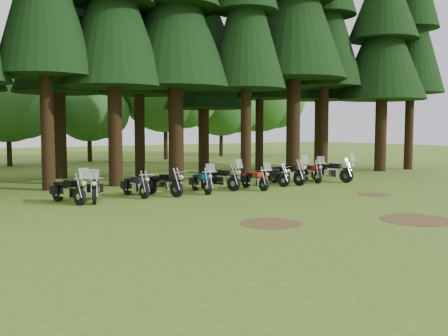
{
  "coord_description": "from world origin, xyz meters",
  "views": [
    {
      "loc": [
        -12.03,
        -13.06,
        2.76
      ],
      "look_at": [
        0.04,
        5.0,
        1.0
      ],
      "focal_mm": 40.0,
      "sensor_mm": 36.0,
      "label": 1
    }
  ],
  "objects_px": {
    "motorcycle_1": "(95,190)",
    "motorcycle_9": "(311,173)",
    "motorcycle_8": "(287,174)",
    "motorcycle_2": "(135,186)",
    "motorcycle_0": "(69,191)",
    "motorcycle_3": "(163,185)",
    "motorcycle_7": "(271,177)",
    "motorcycle_10": "(332,172)",
    "motorcycle_5": "(220,179)",
    "motorcycle_6": "(255,180)",
    "motorcycle_4": "(202,182)"
  },
  "relations": [
    {
      "from": "motorcycle_5",
      "to": "motorcycle_6",
      "type": "height_order",
      "value": "motorcycle_5"
    },
    {
      "from": "motorcycle_10",
      "to": "motorcycle_8",
      "type": "bearing_deg",
      "value": 155.91
    },
    {
      "from": "motorcycle_6",
      "to": "motorcycle_8",
      "type": "relative_size",
      "value": 0.84
    },
    {
      "from": "motorcycle_10",
      "to": "motorcycle_7",
      "type": "bearing_deg",
      "value": 159.66
    },
    {
      "from": "motorcycle_5",
      "to": "motorcycle_0",
      "type": "bearing_deg",
      "value": 164.77
    },
    {
      "from": "motorcycle_0",
      "to": "motorcycle_3",
      "type": "height_order",
      "value": "motorcycle_0"
    },
    {
      "from": "motorcycle_1",
      "to": "motorcycle_8",
      "type": "relative_size",
      "value": 0.86
    },
    {
      "from": "motorcycle_0",
      "to": "motorcycle_4",
      "type": "xyz_separation_m",
      "value": [
        5.59,
        -0.14,
        -0.02
      ]
    },
    {
      "from": "motorcycle_8",
      "to": "motorcycle_10",
      "type": "bearing_deg",
      "value": -15.01
    },
    {
      "from": "motorcycle_1",
      "to": "motorcycle_6",
      "type": "distance_m",
      "value": 7.22
    },
    {
      "from": "motorcycle_4",
      "to": "motorcycle_6",
      "type": "distance_m",
      "value": 2.6
    },
    {
      "from": "motorcycle_0",
      "to": "motorcycle_1",
      "type": "relative_size",
      "value": 1.06
    },
    {
      "from": "motorcycle_0",
      "to": "motorcycle_8",
      "type": "bearing_deg",
      "value": -13.49
    },
    {
      "from": "motorcycle_3",
      "to": "motorcycle_10",
      "type": "relative_size",
      "value": 0.88
    },
    {
      "from": "motorcycle_3",
      "to": "motorcycle_7",
      "type": "height_order",
      "value": "motorcycle_3"
    },
    {
      "from": "motorcycle_2",
      "to": "motorcycle_9",
      "type": "height_order",
      "value": "motorcycle_9"
    },
    {
      "from": "motorcycle_7",
      "to": "motorcycle_8",
      "type": "distance_m",
      "value": 1.11
    },
    {
      "from": "motorcycle_2",
      "to": "motorcycle_6",
      "type": "relative_size",
      "value": 1.01
    },
    {
      "from": "motorcycle_6",
      "to": "motorcycle_8",
      "type": "height_order",
      "value": "motorcycle_8"
    },
    {
      "from": "motorcycle_6",
      "to": "motorcycle_7",
      "type": "relative_size",
      "value": 1.03
    },
    {
      "from": "motorcycle_2",
      "to": "motorcycle_3",
      "type": "distance_m",
      "value": 1.13
    },
    {
      "from": "motorcycle_3",
      "to": "motorcycle_7",
      "type": "xyz_separation_m",
      "value": [
        5.78,
        0.21,
        -0.03
      ]
    },
    {
      "from": "motorcycle_1",
      "to": "motorcycle_9",
      "type": "xyz_separation_m",
      "value": [
        11.51,
        0.49,
        0.02
      ]
    },
    {
      "from": "motorcycle_9",
      "to": "motorcycle_4",
      "type": "bearing_deg",
      "value": -157.51
    },
    {
      "from": "motorcycle_2",
      "to": "motorcycle_5",
      "type": "relative_size",
      "value": 0.91
    },
    {
      "from": "motorcycle_1",
      "to": "motorcycle_3",
      "type": "distance_m",
      "value": 2.88
    },
    {
      "from": "motorcycle_6",
      "to": "motorcycle_7",
      "type": "bearing_deg",
      "value": 26.0
    },
    {
      "from": "motorcycle_3",
      "to": "motorcycle_6",
      "type": "height_order",
      "value": "motorcycle_6"
    },
    {
      "from": "motorcycle_9",
      "to": "motorcycle_10",
      "type": "xyz_separation_m",
      "value": [
        0.95,
        -0.5,
        0.04
      ]
    },
    {
      "from": "motorcycle_0",
      "to": "motorcycle_7",
      "type": "relative_size",
      "value": 1.11
    },
    {
      "from": "motorcycle_9",
      "to": "motorcycle_10",
      "type": "distance_m",
      "value": 1.08
    },
    {
      "from": "motorcycle_2",
      "to": "motorcycle_3",
      "type": "height_order",
      "value": "motorcycle_3"
    },
    {
      "from": "motorcycle_1",
      "to": "motorcycle_3",
      "type": "bearing_deg",
      "value": 21.44
    },
    {
      "from": "motorcycle_0",
      "to": "motorcycle_9",
      "type": "distance_m",
      "value": 12.46
    },
    {
      "from": "motorcycle_8",
      "to": "motorcycle_9",
      "type": "relative_size",
      "value": 1.1
    },
    {
      "from": "motorcycle_0",
      "to": "motorcycle_7",
      "type": "bearing_deg",
      "value": -13.94
    },
    {
      "from": "motorcycle_5",
      "to": "motorcycle_9",
      "type": "height_order",
      "value": "motorcycle_5"
    },
    {
      "from": "motorcycle_1",
      "to": "motorcycle_8",
      "type": "distance_m",
      "value": 9.77
    },
    {
      "from": "motorcycle_3",
      "to": "motorcycle_9",
      "type": "distance_m",
      "value": 8.64
    },
    {
      "from": "motorcycle_0",
      "to": "motorcycle_2",
      "type": "bearing_deg",
      "value": -9.37
    },
    {
      "from": "motorcycle_0",
      "to": "motorcycle_10",
      "type": "height_order",
      "value": "motorcycle_10"
    },
    {
      "from": "motorcycle_8",
      "to": "motorcycle_0",
      "type": "bearing_deg",
      "value": 174.02
    },
    {
      "from": "motorcycle_8",
      "to": "motorcycle_10",
      "type": "height_order",
      "value": "motorcycle_10"
    },
    {
      "from": "motorcycle_8",
      "to": "motorcycle_2",
      "type": "bearing_deg",
      "value": 172.6
    },
    {
      "from": "motorcycle_0",
      "to": "motorcycle_8",
      "type": "height_order",
      "value": "motorcycle_8"
    },
    {
      "from": "motorcycle_4",
      "to": "motorcycle_9",
      "type": "relative_size",
      "value": 0.97
    },
    {
      "from": "motorcycle_5",
      "to": "motorcycle_10",
      "type": "bearing_deg",
      "value": -20.3
    },
    {
      "from": "motorcycle_5",
      "to": "motorcycle_10",
      "type": "xyz_separation_m",
      "value": [
        6.61,
        -0.35,
        0.03
      ]
    },
    {
      "from": "motorcycle_4",
      "to": "motorcycle_8",
      "type": "bearing_deg",
      "value": 14.02
    },
    {
      "from": "motorcycle_0",
      "to": "motorcycle_8",
      "type": "distance_m",
      "value": 10.71
    }
  ]
}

